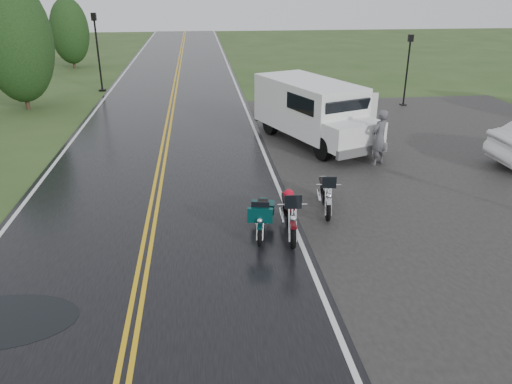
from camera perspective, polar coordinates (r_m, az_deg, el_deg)
ground at (r=11.62m, az=-12.85°, el=-9.00°), size 120.00×120.00×0.00m
road at (r=20.77m, az=-10.31°, el=5.69°), size 8.00×100.00×0.04m
parking_pad at (r=18.64m, az=24.75°, el=1.89°), size 14.00×24.00×0.03m
motorcycle_red at (r=11.95m, az=4.25°, el=-3.85°), size 0.99×2.31×1.33m
motorcycle_teal at (r=12.07m, az=0.45°, el=-4.01°), size 1.03×2.01×1.13m
motorcycle_silver at (r=13.43m, az=8.29°, el=-1.16°), size 1.05×2.15×1.22m
van_white at (r=18.07m, az=7.82°, el=7.31°), size 4.55×6.76×2.49m
person_at_van at (r=18.05m, az=13.90°, el=5.97°), size 0.86×0.79×1.97m
lamp_post_far_left at (r=31.51m, az=-17.61°, el=14.95°), size 0.38×0.38×4.49m
lamp_post_far_right at (r=27.53m, az=16.88°, el=13.14°), size 0.31×0.31×3.65m
tree_left_mid at (r=28.08m, az=-25.47°, el=13.94°), size 3.46×3.46×5.40m
tree_left_far at (r=41.29m, az=-20.42°, el=16.14°), size 2.81×2.81×4.32m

